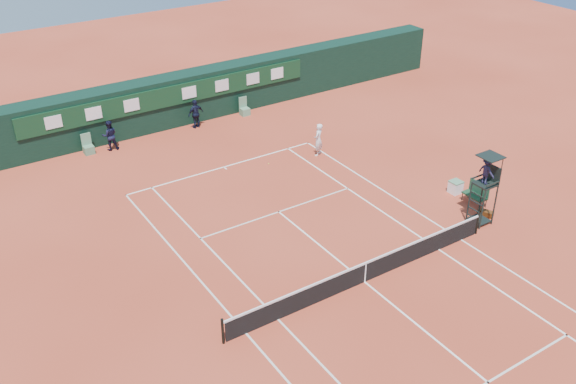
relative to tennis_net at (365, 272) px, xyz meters
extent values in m
plane|color=#BD452C|center=(0.00, 0.00, -0.51)|extent=(90.00, 90.00, 0.00)
cube|color=white|center=(0.00, 11.88, -0.50)|extent=(11.05, 0.08, 0.01)
cube|color=white|center=(5.49, 0.00, -0.50)|extent=(0.08, 23.85, 0.01)
cube|color=silver|center=(-5.49, 0.00, -0.50)|extent=(0.08, 23.85, 0.01)
cube|color=white|center=(4.12, 0.00, -0.50)|extent=(0.08, 23.85, 0.01)
cube|color=silver|center=(-4.12, 0.00, -0.50)|extent=(0.08, 23.85, 0.01)
cube|color=silver|center=(0.00, 6.40, -0.50)|extent=(8.31, 0.08, 0.01)
cube|color=silver|center=(0.00, -6.40, -0.50)|extent=(8.31, 0.08, 0.01)
cube|color=white|center=(0.00, 0.00, -0.50)|extent=(0.08, 12.88, 0.01)
cube|color=white|center=(0.00, 11.73, -0.50)|extent=(0.08, 0.30, 0.01)
cube|color=black|center=(0.00, 0.00, -0.06)|extent=(12.60, 0.04, 0.90)
cube|color=silver|center=(0.00, 0.00, 0.42)|extent=(12.80, 0.06, 0.08)
cube|color=white|center=(0.00, 0.00, -0.05)|extent=(0.06, 0.05, 0.92)
cylinder|color=black|center=(6.40, 0.00, 0.04)|extent=(0.10, 0.10, 1.10)
cylinder|color=black|center=(-6.40, 0.00, 0.04)|extent=(0.10, 0.10, 1.10)
cube|color=black|center=(0.00, 18.75, 0.99)|extent=(40.00, 1.50, 3.00)
cube|color=#0E341B|center=(0.00, 17.94, 1.59)|extent=(18.00, 0.10, 1.20)
cube|color=silver|center=(-7.00, 17.87, 1.59)|extent=(0.90, 0.04, 0.70)
cube|color=white|center=(-4.80, 17.87, 1.59)|extent=(0.90, 0.04, 0.70)
cube|color=white|center=(-2.60, 17.87, 1.59)|extent=(0.90, 0.04, 0.70)
cube|color=white|center=(1.00, 17.87, 1.59)|extent=(0.90, 0.04, 0.70)
cube|color=silver|center=(3.20, 17.87, 1.59)|extent=(0.90, 0.04, 0.70)
cube|color=silver|center=(5.40, 17.87, 1.59)|extent=(0.90, 0.04, 0.70)
cube|color=white|center=(7.20, 17.87, 1.59)|extent=(0.90, 0.04, 0.70)
cube|color=#55825E|center=(-5.50, 17.45, -0.28)|extent=(0.55, 0.50, 0.46)
cube|color=#5D8E6C|center=(-5.50, 17.67, 0.29)|extent=(0.55, 0.06, 0.70)
cube|color=#5D8E6A|center=(4.50, 17.45, -0.28)|extent=(0.55, 0.50, 0.46)
cube|color=#588665|center=(4.50, 17.67, 0.29)|extent=(0.55, 0.06, 0.70)
cylinder|color=black|center=(6.81, 0.17, 0.49)|extent=(0.07, 0.07, 2.00)
cylinder|color=black|center=(6.81, 0.97, 0.49)|extent=(0.07, 0.07, 2.00)
cylinder|color=black|center=(7.61, 0.17, 0.49)|extent=(0.07, 0.07, 2.00)
cylinder|color=black|center=(7.61, 0.97, 0.49)|extent=(0.07, 0.07, 2.00)
cube|color=black|center=(7.21, 0.57, 1.53)|extent=(0.85, 0.85, 0.08)
cube|color=black|center=(7.61, 0.57, 1.94)|extent=(0.06, 0.85, 0.80)
cube|color=black|center=(7.21, 0.15, 1.74)|extent=(0.85, 0.05, 0.06)
cube|color=black|center=(7.21, 0.99, 1.74)|extent=(0.85, 0.05, 0.06)
cylinder|color=black|center=(7.61, 0.17, 2.39)|extent=(0.04, 0.04, 1.00)
cylinder|color=black|center=(7.61, 0.97, 2.39)|extent=(0.04, 0.04, 1.00)
cube|color=black|center=(7.26, 0.57, 2.89)|extent=(0.95, 0.95, 0.04)
cube|color=black|center=(7.21, 0.57, -0.36)|extent=(0.80, 0.80, 0.05)
cube|color=black|center=(6.81, 0.57, -0.11)|extent=(0.04, 0.80, 0.04)
cube|color=black|center=(6.81, 0.57, 0.29)|extent=(0.04, 0.80, 0.04)
cube|color=black|center=(6.81, 0.57, 0.69)|extent=(0.04, 0.80, 0.04)
cube|color=black|center=(6.81, 0.57, 1.09)|extent=(0.04, 0.80, 0.04)
imported|color=#1A1932|center=(7.16, 0.57, 2.21)|extent=(0.47, 0.82, 1.28)
cube|color=#183C24|center=(8.29, 1.88, -0.06)|extent=(0.55, 1.20, 0.08)
cube|color=#1A412B|center=(8.54, 1.88, 0.29)|extent=(0.06, 1.20, 0.60)
cylinder|color=black|center=(8.07, 1.33, -0.30)|extent=(0.04, 0.04, 0.41)
cylinder|color=black|center=(8.51, 1.33, -0.30)|extent=(0.04, 0.04, 0.41)
cylinder|color=black|center=(8.07, 2.43, -0.30)|extent=(0.04, 0.04, 0.41)
cylinder|color=black|center=(8.51, 2.43, -0.30)|extent=(0.04, 0.04, 0.41)
cube|color=black|center=(7.93, 0.81, -0.38)|extent=(0.57, 0.77, 0.27)
cube|color=white|center=(8.34, 3.15, -0.21)|extent=(0.55, 0.55, 0.60)
cube|color=#5B8B65|center=(8.34, 3.15, 0.11)|extent=(0.57, 0.57, 0.05)
sphere|color=yellow|center=(2.19, 10.86, -0.48)|extent=(0.07, 0.07, 0.07)
imported|color=white|center=(5.08, 10.33, 0.42)|extent=(0.81, 0.75, 1.86)
imported|color=black|center=(-4.28, 17.26, 0.37)|extent=(0.97, 0.83, 1.75)
imported|color=black|center=(1.10, 17.37, 0.39)|extent=(1.10, 0.59, 1.79)
camera|label=1|loc=(-13.81, -15.48, 15.40)|focal=40.00mm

